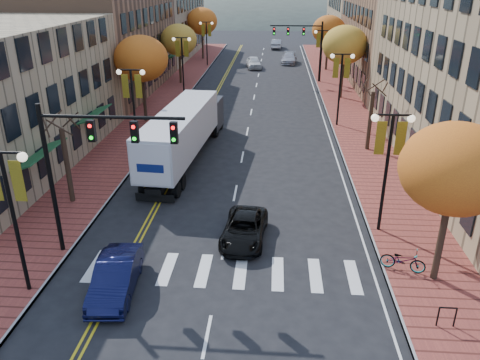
% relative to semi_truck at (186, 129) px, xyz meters
% --- Properties ---
extents(ground, '(200.00, 200.00, 0.00)m').
position_rel_semi_truck_xyz_m(ground, '(3.83, -15.32, -2.20)').
color(ground, black).
rests_on(ground, ground).
extents(sidewalk_left, '(4.00, 85.00, 0.15)m').
position_rel_semi_truck_xyz_m(sidewalk_left, '(-5.17, 17.18, -2.12)').
color(sidewalk_left, brown).
rests_on(sidewalk_left, ground).
extents(sidewalk_right, '(4.00, 85.00, 0.15)m').
position_rel_semi_truck_xyz_m(sidewalk_right, '(12.83, 17.18, -2.12)').
color(sidewalk_right, brown).
rests_on(sidewalk_right, ground).
extents(building_left_mid, '(12.00, 24.00, 11.00)m').
position_rel_semi_truck_xyz_m(building_left_mid, '(-13.17, 20.68, 3.30)').
color(building_left_mid, brown).
rests_on(building_left_mid, ground).
extents(building_left_far, '(12.00, 26.00, 9.50)m').
position_rel_semi_truck_xyz_m(building_left_far, '(-13.17, 45.68, 2.55)').
color(building_left_far, '#9E8966').
rests_on(building_left_far, ground).
extents(building_right_mid, '(15.00, 24.00, 10.00)m').
position_rel_semi_truck_xyz_m(building_right_mid, '(22.33, 26.68, 2.80)').
color(building_right_mid, brown).
rests_on(building_right_mid, ground).
extents(building_right_far, '(15.00, 20.00, 11.00)m').
position_rel_semi_truck_xyz_m(building_right_far, '(22.33, 48.68, 3.30)').
color(building_right_far, '#9E8966').
rests_on(building_right_far, ground).
extents(tree_left_a, '(0.28, 0.28, 4.20)m').
position_rel_semi_truck_xyz_m(tree_left_a, '(-5.17, -7.32, 0.05)').
color(tree_left_a, '#382619').
rests_on(tree_left_a, sidewalk_left).
extents(tree_left_b, '(4.48, 4.48, 7.21)m').
position_rel_semi_truck_xyz_m(tree_left_b, '(-5.17, 8.68, 3.25)').
color(tree_left_b, '#382619').
rests_on(tree_left_b, sidewalk_left).
extents(tree_left_c, '(4.16, 4.16, 6.69)m').
position_rel_semi_truck_xyz_m(tree_left_c, '(-5.17, 24.68, 2.86)').
color(tree_left_c, '#382619').
rests_on(tree_left_c, sidewalk_left).
extents(tree_left_d, '(4.61, 4.61, 7.42)m').
position_rel_semi_truck_xyz_m(tree_left_d, '(-5.17, 42.68, 3.41)').
color(tree_left_d, '#382619').
rests_on(tree_left_d, sidewalk_left).
extents(tree_right_a, '(4.16, 4.16, 6.69)m').
position_rel_semi_truck_xyz_m(tree_right_a, '(12.83, -13.32, 2.86)').
color(tree_right_a, '#382619').
rests_on(tree_right_a, sidewalk_right).
extents(tree_right_b, '(0.28, 0.28, 4.20)m').
position_rel_semi_truck_xyz_m(tree_right_b, '(12.83, 2.68, 0.05)').
color(tree_right_b, '#382619').
rests_on(tree_right_b, sidewalk_right).
extents(tree_right_c, '(4.48, 4.48, 7.21)m').
position_rel_semi_truck_xyz_m(tree_right_c, '(12.83, 18.68, 3.25)').
color(tree_right_c, '#382619').
rests_on(tree_right_c, sidewalk_right).
extents(tree_right_d, '(4.35, 4.35, 7.00)m').
position_rel_semi_truck_xyz_m(tree_right_d, '(12.83, 34.68, 3.09)').
color(tree_right_d, '#382619').
rests_on(tree_right_d, sidewalk_right).
extents(lamp_left_a, '(1.96, 0.36, 6.05)m').
position_rel_semi_truck_xyz_m(lamp_left_a, '(-3.67, -15.32, 2.10)').
color(lamp_left_a, black).
rests_on(lamp_left_a, ground).
extents(lamp_left_b, '(1.96, 0.36, 6.05)m').
position_rel_semi_truck_xyz_m(lamp_left_b, '(-3.67, 0.68, 2.10)').
color(lamp_left_b, black).
rests_on(lamp_left_b, ground).
extents(lamp_left_c, '(1.96, 0.36, 6.05)m').
position_rel_semi_truck_xyz_m(lamp_left_c, '(-3.67, 18.68, 2.10)').
color(lamp_left_c, black).
rests_on(lamp_left_c, ground).
extents(lamp_left_d, '(1.96, 0.36, 6.05)m').
position_rel_semi_truck_xyz_m(lamp_left_d, '(-3.67, 36.68, 2.10)').
color(lamp_left_d, black).
rests_on(lamp_left_d, ground).
extents(lamp_right_a, '(1.96, 0.36, 6.05)m').
position_rel_semi_truck_xyz_m(lamp_right_a, '(11.33, -9.32, 2.10)').
color(lamp_right_a, black).
rests_on(lamp_right_a, ground).
extents(lamp_right_b, '(1.96, 0.36, 6.05)m').
position_rel_semi_truck_xyz_m(lamp_right_b, '(11.33, 8.68, 2.10)').
color(lamp_right_b, black).
rests_on(lamp_right_b, ground).
extents(lamp_right_c, '(1.96, 0.36, 6.05)m').
position_rel_semi_truck_xyz_m(lamp_right_c, '(11.33, 26.68, 2.10)').
color(lamp_right_c, black).
rests_on(lamp_right_c, ground).
extents(traffic_mast_near, '(6.10, 0.35, 7.00)m').
position_rel_semi_truck_xyz_m(traffic_mast_near, '(-1.64, -12.32, 2.73)').
color(traffic_mast_near, black).
rests_on(traffic_mast_near, ground).
extents(traffic_mast_far, '(6.10, 0.34, 7.00)m').
position_rel_semi_truck_xyz_m(traffic_mast_far, '(9.31, 26.68, 2.73)').
color(traffic_mast_far, black).
rests_on(traffic_mast_far, ground).
extents(semi_truck, '(3.55, 15.17, 3.76)m').
position_rel_semi_truck_xyz_m(semi_truck, '(0.00, 0.00, 0.00)').
color(semi_truck, black).
rests_on(semi_truck, ground).
extents(navy_sedan, '(1.86, 4.39, 1.41)m').
position_rel_semi_truck_xyz_m(navy_sedan, '(-0.14, -15.01, -1.49)').
color(navy_sedan, black).
rests_on(navy_sedan, ground).
extents(black_suv, '(2.28, 4.40, 1.19)m').
position_rel_semi_truck_xyz_m(black_suv, '(4.71, -10.60, -1.60)').
color(black_suv, black).
rests_on(black_suv, ground).
extents(car_far_white, '(2.45, 4.80, 1.57)m').
position_rel_semi_truck_xyz_m(car_far_white, '(2.98, 35.78, -1.41)').
color(car_far_white, silver).
rests_on(car_far_white, ground).
extents(car_far_silver, '(2.53, 5.31, 1.49)m').
position_rel_semi_truck_xyz_m(car_far_silver, '(7.95, 40.00, -1.45)').
color(car_far_silver, '#ABAAB2').
rests_on(car_far_silver, ground).
extents(car_far_oncoming, '(2.01, 4.95, 1.60)m').
position_rel_semi_truck_xyz_m(car_far_oncoming, '(6.12, 55.23, -1.40)').
color(car_far_oncoming, '#A4A4AB').
rests_on(car_far_oncoming, ground).
extents(bicycle, '(1.97, 1.17, 0.98)m').
position_rel_semi_truck_xyz_m(bicycle, '(11.63, -12.84, -1.56)').
color(bicycle, gray).
rests_on(bicycle, sidewalk_right).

